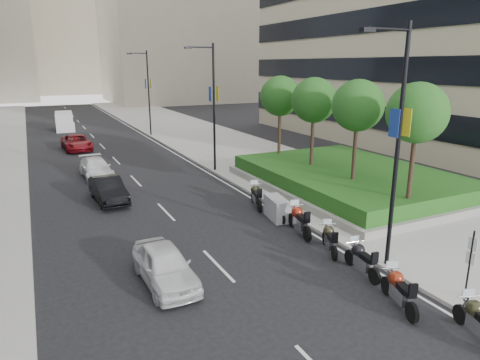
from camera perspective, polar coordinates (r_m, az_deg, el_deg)
ground at (r=14.63m, az=9.20°, el=-16.30°), size 160.00×160.00×0.00m
sidewalk_right at (r=43.95m, az=-3.81°, el=5.29°), size 10.00×100.00×0.15m
lane_edge at (r=42.26m, az=-10.48°, el=4.57°), size 0.12×100.00×0.01m
lane_centre at (r=41.20m, az=-17.45°, el=3.85°), size 0.12×100.00×0.01m
building_cream_right at (r=95.32m, az=-8.60°, el=21.28°), size 28.00×24.00×36.00m
building_cream_centre at (r=130.90m, az=-23.26°, el=19.01°), size 30.00×24.00×38.00m
planter at (r=27.55m, az=14.32°, el=-0.56°), size 10.00×14.00×0.40m
hedge at (r=27.40m, az=14.40°, el=0.65°), size 9.40×13.40×0.80m
tree_0 at (r=21.36m, az=22.56°, el=8.20°), size 2.80×2.80×6.30m
tree_1 at (r=24.18m, az=15.43°, el=9.49°), size 2.80×2.80×6.30m
tree_2 at (r=27.30m, az=9.83°, el=10.40°), size 2.80×2.80×6.30m
tree_3 at (r=30.62m, az=5.38°, el=11.04°), size 2.80×2.80×6.30m
lamp_post_0 at (r=16.21m, az=20.01°, el=5.29°), size 2.34×0.45×9.00m
lamp_post_1 at (r=30.46m, az=-3.77°, el=10.38°), size 2.34×0.45×9.00m
lamp_post_2 at (r=47.56m, az=-12.29°, el=11.78°), size 2.34×0.45×9.00m
parking_sign at (r=15.89m, az=28.33°, el=-9.48°), size 0.06×0.32×2.50m
motorcycle_0 at (r=14.42m, az=29.16°, el=-16.05°), size 0.91×2.10×1.08m
motorcycle_1 at (r=15.04m, az=20.41°, el=-13.54°), size 0.96×2.20×1.13m
motorcycle_2 at (r=16.78m, az=15.91°, el=-10.12°), size 0.74×2.22×1.11m
motorcycle_3 at (r=18.34m, az=11.87°, el=-7.69°), size 1.02×2.01×1.07m
motorcycle_4 at (r=19.96m, az=7.89°, el=-5.31°), size 0.84×2.45×1.23m
motorcycle_5 at (r=21.68m, az=4.91°, el=-3.82°), size 1.03×1.95×1.12m
motorcycle_6 at (r=23.43m, az=2.18°, el=-2.14°), size 0.94×2.29×1.17m
car_a at (r=15.71m, az=-10.00°, el=-11.15°), size 1.72×4.07×1.38m
car_b at (r=25.45m, az=-17.16°, el=-1.25°), size 1.71×4.31×1.39m
car_c at (r=31.22m, az=-18.65°, el=1.51°), size 2.00×4.54×1.30m
car_d at (r=41.89m, az=-20.94°, el=4.69°), size 2.53×5.09×1.39m
delivery_van at (r=55.25m, az=-22.36°, el=7.15°), size 2.20×5.05×2.07m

